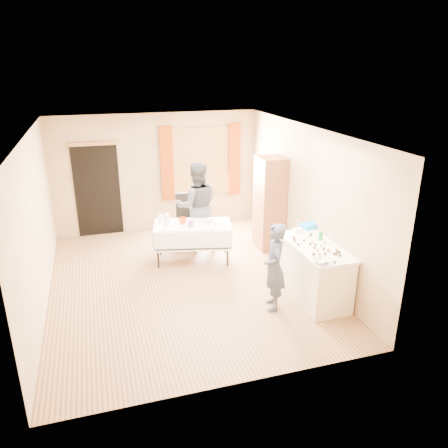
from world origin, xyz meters
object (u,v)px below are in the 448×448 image
object	(u,v)px
girl	(274,267)
counter	(314,271)
woman	(197,206)
chair	(188,228)
cabinet	(270,203)
party_table	(193,239)

from	to	relation	value
girl	counter	bearing A→B (deg)	112.78
counter	woman	bearing A→B (deg)	117.57
chair	girl	bearing A→B (deg)	-74.90
cabinet	woman	world-z (taller)	cabinet
chair	woman	world-z (taller)	woman
counter	woman	distance (m)	2.87
cabinet	girl	bearing A→B (deg)	-110.67
cabinet	party_table	world-z (taller)	cabinet
counter	girl	world-z (taller)	girl
cabinet	woman	bearing A→B (deg)	164.74
counter	party_table	distance (m)	2.47
counter	party_table	xyz separation A→B (m)	(-1.55, 1.92, -0.01)
chair	girl	distance (m)	3.08
girl	woman	world-z (taller)	woman
counter	party_table	size ratio (longest dim) A/B	0.93
woman	counter	bearing A→B (deg)	124.46
woman	party_table	bearing A→B (deg)	75.09
cabinet	girl	world-z (taller)	cabinet
chair	girl	world-z (taller)	girl
party_table	chair	xyz separation A→B (m)	(0.11, 0.93, -0.14)
cabinet	counter	bearing A→B (deg)	-92.69
cabinet	girl	xyz separation A→B (m)	(-0.85, -2.26, -0.25)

